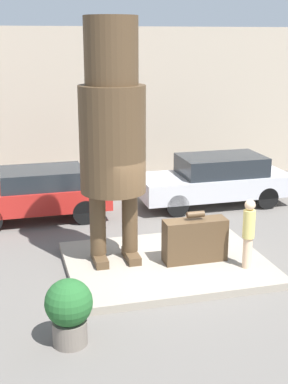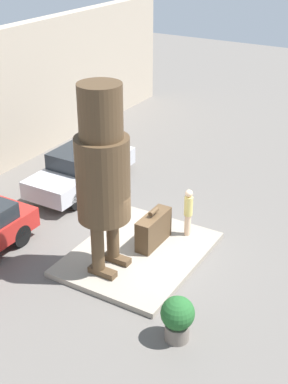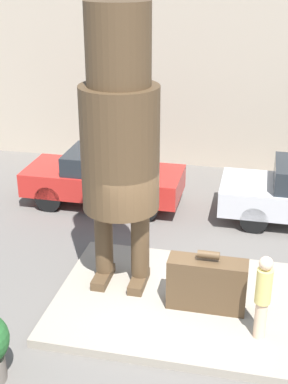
% 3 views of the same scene
% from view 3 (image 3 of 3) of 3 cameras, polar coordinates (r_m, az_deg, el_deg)
% --- Properties ---
extents(ground_plane, '(60.00, 60.00, 0.00)m').
position_cam_3_polar(ground_plane, '(10.45, 3.26, -11.93)').
color(ground_plane, '#605B56').
extents(pedestal, '(4.47, 3.51, 0.16)m').
position_cam_3_polar(pedestal, '(10.40, 3.27, -11.57)').
color(pedestal, gray).
rests_on(pedestal, ground_plane).
extents(building_backdrop, '(28.00, 0.60, 5.39)m').
position_cam_3_polar(building_backdrop, '(16.66, 8.06, 11.71)').
color(building_backdrop, tan).
rests_on(building_backdrop, ground_plane).
extents(statue_figure, '(1.43, 1.43, 5.30)m').
position_cam_3_polar(statue_figure, '(9.55, -2.60, 6.50)').
color(statue_figure, '#4C3823').
rests_on(statue_figure, pedestal).
extents(giant_suitcase, '(1.43, 0.47, 1.17)m').
position_cam_3_polar(giant_suitcase, '(9.90, 6.73, -9.69)').
color(giant_suitcase, '#4C3823').
rests_on(giant_suitcase, pedestal).
extents(tourist, '(0.26, 0.26, 1.56)m').
position_cam_3_polar(tourist, '(9.14, 12.57, -10.61)').
color(tourist, beige).
rests_on(tourist, pedestal).
extents(parked_car_red, '(4.14, 1.71, 1.47)m').
position_cam_3_polar(parked_car_red, '(14.16, -4.11, 1.70)').
color(parked_car_red, '#B2231E').
rests_on(parked_car_red, ground_plane).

